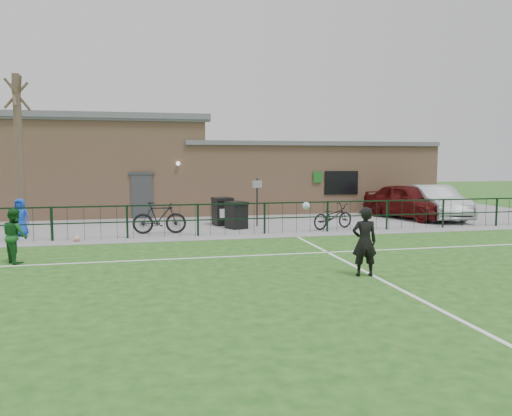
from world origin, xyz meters
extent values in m
plane|color=#215017|center=(0.00, 0.00, 0.00)|extent=(90.00, 90.00, 0.00)
cube|color=gray|center=(0.00, 13.50, 0.01)|extent=(34.00, 13.00, 0.02)
cube|color=white|center=(0.00, 7.80, 0.00)|extent=(28.00, 0.10, 0.01)
cube|color=white|center=(0.00, 4.00, 0.00)|extent=(28.00, 0.10, 0.01)
cube|color=white|center=(2.00, 0.00, 0.00)|extent=(0.10, 16.00, 0.01)
cube|color=black|center=(0.00, 8.00, 0.60)|extent=(28.00, 0.10, 1.20)
cylinder|color=#4B3A2D|center=(-8.00, 10.50, 3.00)|extent=(0.30, 0.30, 6.00)
cube|color=black|center=(-0.18, 10.79, 0.56)|extent=(0.84, 0.92, 1.08)
cube|color=black|center=(0.22, 9.60, 0.52)|extent=(0.90, 0.94, 1.00)
cylinder|color=black|center=(1.18, 10.07, 1.02)|extent=(0.08, 0.08, 2.00)
imported|color=#460C0C|center=(8.78, 11.17, 0.84)|extent=(3.19, 5.16, 1.64)
imported|color=#ABAFB3|center=(9.83, 10.78, 0.81)|extent=(2.23, 4.94, 1.57)
imported|color=black|center=(-2.86, 8.85, 0.62)|extent=(2.03, 0.72, 1.20)
imported|color=black|center=(3.97, 8.64, 0.53)|extent=(2.05, 1.28, 1.02)
imported|color=blue|center=(-7.80, 9.34, 0.71)|extent=(0.75, 0.57, 1.38)
imported|color=black|center=(1.77, 0.94, 0.84)|extent=(0.66, 0.48, 1.68)
sphere|color=white|center=(1.26, 3.87, 1.45)|extent=(0.22, 0.22, 0.22)
imported|color=#185420|center=(-6.84, 4.43, 0.75)|extent=(0.88, 0.92, 1.49)
sphere|color=silver|center=(-5.67, 7.67, 0.12)|extent=(0.24, 0.24, 0.24)
cube|color=tan|center=(0.00, 16.50, 1.75)|extent=(24.00, 5.00, 3.50)
cube|color=tan|center=(-6.24, 16.50, 4.10)|extent=(11.52, 5.00, 1.20)
cube|color=#5A5C61|center=(-6.24, 16.50, 4.82)|extent=(12.02, 5.40, 0.28)
cube|color=#5A5C61|center=(5.28, 16.50, 3.60)|extent=(13.44, 5.30, 0.22)
cube|color=#383A3D|center=(-3.50, 13.97, 1.05)|extent=(1.00, 0.08, 2.10)
cube|color=black|center=(6.50, 13.97, 1.60)|extent=(1.80, 0.08, 1.20)
cube|color=#19661E|center=(5.20, 13.92, 1.90)|extent=(0.45, 0.04, 0.55)
camera|label=1|loc=(-3.36, -10.06, 2.83)|focal=35.00mm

